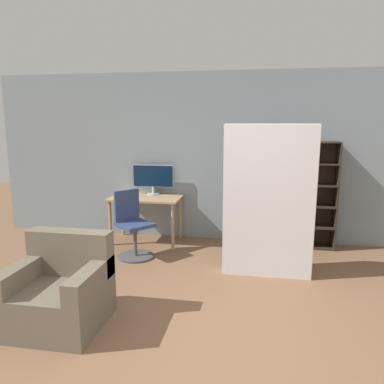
{
  "coord_description": "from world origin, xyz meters",
  "views": [
    {
      "loc": [
        0.38,
        -2.76,
        1.91
      ],
      "look_at": [
        -0.41,
        1.77,
        1.05
      ],
      "focal_mm": 35.0,
      "sensor_mm": 36.0,
      "label": 1
    }
  ],
  "objects": [
    {
      "name": "mattress_near",
      "position": [
        0.54,
        1.81,
        0.95
      ],
      "size": [
        1.1,
        0.27,
        1.89
      ],
      "color": "silver",
      "rests_on": "ground"
    },
    {
      "name": "ground_plane",
      "position": [
        0.0,
        0.0,
        0.0
      ],
      "size": [
        16.0,
        16.0,
        0.0
      ],
      "primitive_type": "plane",
      "color": "brown"
    },
    {
      "name": "desk",
      "position": [
        -1.36,
        2.88,
        0.64
      ],
      "size": [
        1.12,
        0.68,
        0.74
      ],
      "color": "tan",
      "rests_on": "ground"
    },
    {
      "name": "bookshelf",
      "position": [
        1.1,
        3.08,
        0.77
      ],
      "size": [
        0.76,
        0.34,
        1.63
      ],
      "color": "#2D2319",
      "rests_on": "ground"
    },
    {
      "name": "office_chair",
      "position": [
        -1.34,
        2.17,
        0.39
      ],
      "size": [
        0.62,
        0.62,
        0.96
      ],
      "color": "#4C4C51",
      "rests_on": "ground"
    },
    {
      "name": "wall_back",
      "position": [
        0.0,
        3.25,
        1.35
      ],
      "size": [
        8.0,
        0.06,
        2.7
      ],
      "color": "gray",
      "rests_on": "ground"
    },
    {
      "name": "armchair",
      "position": [
        -1.44,
        0.31,
        0.32
      ],
      "size": [
        0.85,
        0.8,
        0.85
      ],
      "color": "#665B4C",
      "rests_on": "ground"
    },
    {
      "name": "monitor",
      "position": [
        -1.3,
        3.1,
        1.02
      ],
      "size": [
        0.68,
        0.2,
        0.49
      ],
      "color": "#B7B7BC",
      "rests_on": "desk"
    }
  ]
}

